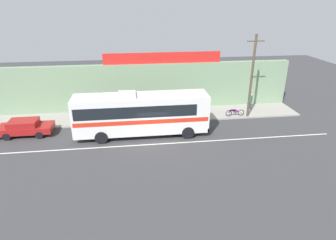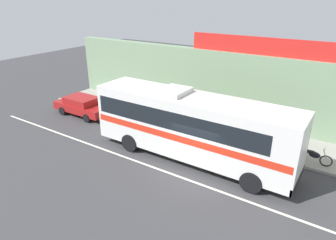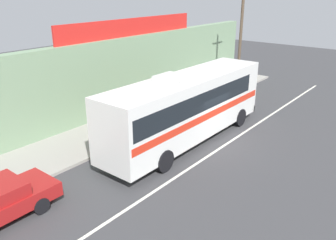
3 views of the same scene
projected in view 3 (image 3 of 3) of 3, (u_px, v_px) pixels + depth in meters
name	position (u px, v px, depth m)	size (l,w,h in m)	color
ground_plane	(212.00, 141.00, 18.78)	(70.00, 70.00, 0.00)	#3A3A3D
sidewalk_slab	(141.00, 118.00, 21.79)	(30.00, 3.60, 0.14)	gray
storefront_facade	(116.00, 77.00, 22.21)	(30.00, 0.70, 4.80)	gray
storefront_billboard	(132.00, 27.00, 22.37)	(11.78, 0.12, 1.10)	red
road_center_stripe	(225.00, 145.00, 18.31)	(30.00, 0.14, 0.01)	silver
intercity_bus	(187.00, 105.00, 18.00)	(11.07, 2.59, 3.78)	silver
utility_pole	(241.00, 37.00, 26.43)	(1.60, 0.22, 7.79)	brown
motorcycle_black	(201.00, 97.00, 24.38)	(1.89, 0.56, 0.94)	black
motorcycle_red	(227.00, 86.00, 26.93)	(1.87, 0.56, 0.94)	black
pedestrian_far_right	(112.00, 113.00, 19.59)	(0.30, 0.48, 1.70)	black
pedestrian_near_shop	(223.00, 71.00, 29.43)	(0.30, 0.48, 1.63)	navy
pedestrian_far_left	(153.00, 96.00, 22.64)	(0.30, 0.48, 1.71)	black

